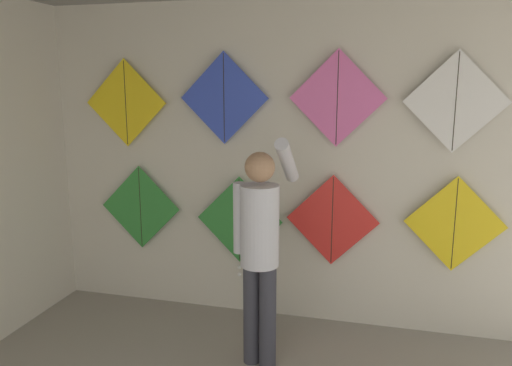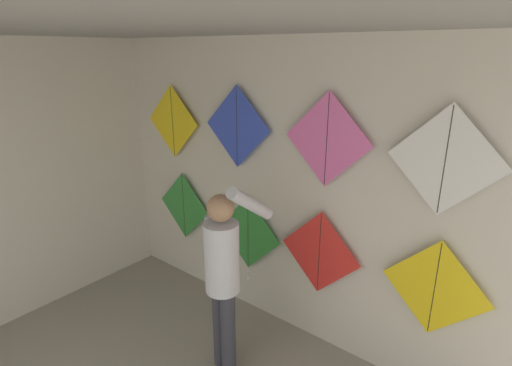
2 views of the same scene
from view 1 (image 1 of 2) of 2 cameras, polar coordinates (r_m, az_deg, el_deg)
back_panel at (r=4.37m, az=3.56°, el=2.08°), size 5.19×0.06×2.80m
shopkeeper at (r=3.65m, az=0.47°, el=-6.59°), size 0.43×0.55×1.74m
kite_0 at (r=4.84m, az=-13.06°, el=-2.73°), size 0.79×0.01×0.79m
kite_1 at (r=4.50m, az=-1.91°, el=-4.43°), size 0.79×0.04×0.93m
kite_2 at (r=4.33m, az=8.71°, el=-4.22°), size 0.79×0.01×0.79m
kite_3 at (r=4.34m, az=21.75°, el=-4.40°), size 0.79×0.01×0.79m
kite_4 at (r=4.75m, az=-14.66°, el=8.84°), size 0.79×0.01×0.79m
kite_5 at (r=4.37m, az=-3.68°, el=9.66°), size 0.79×0.01×0.79m
kite_6 at (r=4.17m, az=9.29°, el=9.53°), size 0.79×0.01×0.79m
kite_7 at (r=4.18m, az=21.87°, el=8.60°), size 0.79×0.01×0.79m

